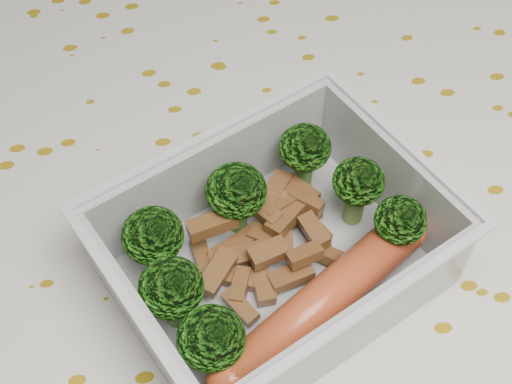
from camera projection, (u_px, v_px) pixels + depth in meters
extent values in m
cube|color=brown|center=(262.00, 245.00, 0.42)|extent=(1.40, 0.90, 0.04)
cube|color=silver|center=(262.00, 224.00, 0.41)|extent=(1.46, 0.96, 0.01)
cube|color=silver|center=(275.00, 274.00, 0.38)|extent=(0.19, 0.17, 0.00)
cube|color=silver|center=(214.00, 173.00, 0.39)|extent=(0.14, 0.07, 0.05)
cube|color=silver|center=(349.00, 333.00, 0.33)|extent=(0.14, 0.07, 0.05)
cube|color=silver|center=(389.00, 178.00, 0.39)|extent=(0.05, 0.10, 0.05)
cube|color=silver|center=(145.00, 326.00, 0.33)|extent=(0.05, 0.10, 0.05)
cube|color=silver|center=(207.00, 136.00, 0.37)|extent=(0.15, 0.07, 0.00)
cube|color=silver|center=(362.00, 313.00, 0.31)|extent=(0.15, 0.07, 0.00)
cube|color=silver|center=(403.00, 142.00, 0.36)|extent=(0.05, 0.11, 0.00)
cube|color=silver|center=(129.00, 304.00, 0.31)|extent=(0.05, 0.11, 0.00)
cylinder|color=#608C3F|center=(158.00, 258.00, 0.37)|extent=(0.01, 0.01, 0.02)
ellipsoid|color=#337918|center=(153.00, 235.00, 0.36)|extent=(0.03, 0.03, 0.03)
cylinder|color=#608C3F|center=(237.00, 214.00, 0.39)|extent=(0.01, 0.01, 0.02)
ellipsoid|color=#337918|center=(236.00, 191.00, 0.37)|extent=(0.03, 0.03, 0.03)
cylinder|color=#608C3F|center=(303.00, 172.00, 0.41)|extent=(0.01, 0.01, 0.02)
ellipsoid|color=#337918|center=(305.00, 147.00, 0.39)|extent=(0.03, 0.03, 0.02)
cylinder|color=#608C3F|center=(175.00, 309.00, 0.36)|extent=(0.01, 0.01, 0.02)
ellipsoid|color=#337918|center=(171.00, 288.00, 0.34)|extent=(0.03, 0.03, 0.03)
cylinder|color=#608C3F|center=(354.00, 205.00, 0.39)|extent=(0.01, 0.01, 0.02)
ellipsoid|color=#337918|center=(359.00, 181.00, 0.37)|extent=(0.03, 0.03, 0.02)
cylinder|color=#608C3F|center=(214.00, 358.00, 0.34)|extent=(0.01, 0.01, 0.02)
ellipsoid|color=#337918|center=(211.00, 338.00, 0.32)|extent=(0.03, 0.03, 0.03)
cylinder|color=#608C3F|center=(394.00, 243.00, 0.38)|extent=(0.01, 0.01, 0.02)
ellipsoid|color=#337918|center=(400.00, 220.00, 0.36)|extent=(0.03, 0.03, 0.02)
cube|color=brown|center=(234.00, 257.00, 0.38)|extent=(0.03, 0.01, 0.01)
cube|color=brown|center=(291.00, 276.00, 0.37)|extent=(0.03, 0.02, 0.01)
cube|color=brown|center=(217.00, 272.00, 0.36)|extent=(0.02, 0.03, 0.01)
cube|color=brown|center=(268.00, 253.00, 0.37)|extent=(0.02, 0.02, 0.01)
cube|color=brown|center=(212.00, 224.00, 0.37)|extent=(0.03, 0.02, 0.01)
cube|color=brown|center=(275.00, 191.00, 0.39)|extent=(0.02, 0.03, 0.01)
cube|color=brown|center=(240.00, 287.00, 0.37)|extent=(0.02, 0.02, 0.01)
cube|color=brown|center=(265.00, 212.00, 0.39)|extent=(0.02, 0.02, 0.01)
cube|color=brown|center=(202.00, 256.00, 0.38)|extent=(0.01, 0.02, 0.01)
cube|color=brown|center=(263.00, 286.00, 0.37)|extent=(0.01, 0.02, 0.01)
cube|color=brown|center=(325.00, 254.00, 0.38)|extent=(0.02, 0.02, 0.01)
cube|color=brown|center=(305.00, 255.00, 0.37)|extent=(0.02, 0.01, 0.01)
cube|color=brown|center=(261.00, 204.00, 0.39)|extent=(0.03, 0.01, 0.01)
cube|color=brown|center=(267.00, 238.00, 0.39)|extent=(0.02, 0.02, 0.01)
cube|color=brown|center=(301.00, 191.00, 0.40)|extent=(0.02, 0.02, 0.01)
cube|color=brown|center=(282.00, 202.00, 0.39)|extent=(0.03, 0.02, 0.01)
cube|color=brown|center=(285.00, 235.00, 0.39)|extent=(0.01, 0.03, 0.01)
cube|color=brown|center=(241.00, 306.00, 0.36)|extent=(0.02, 0.02, 0.01)
cube|color=brown|center=(286.00, 218.00, 0.38)|extent=(0.03, 0.03, 0.01)
cube|color=brown|center=(209.00, 268.00, 0.38)|extent=(0.02, 0.02, 0.01)
cube|color=brown|center=(305.00, 214.00, 0.40)|extent=(0.02, 0.01, 0.01)
cube|color=brown|center=(238.00, 244.00, 0.38)|extent=(0.03, 0.02, 0.01)
cube|color=brown|center=(312.00, 227.00, 0.39)|extent=(0.02, 0.03, 0.01)
cube|color=brown|center=(306.00, 202.00, 0.39)|extent=(0.02, 0.02, 0.01)
cube|color=brown|center=(314.00, 231.00, 0.38)|extent=(0.02, 0.02, 0.01)
cube|color=brown|center=(248.00, 280.00, 0.37)|extent=(0.03, 0.02, 0.01)
cube|color=brown|center=(248.00, 255.00, 0.38)|extent=(0.02, 0.01, 0.01)
cylinder|color=#C14924|center=(324.00, 301.00, 0.35)|extent=(0.12, 0.08, 0.02)
sphere|color=#C14924|center=(404.00, 231.00, 0.37)|extent=(0.02, 0.02, 0.02)
sphere|color=#C14924|center=(231.00, 381.00, 0.33)|extent=(0.02, 0.02, 0.02)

